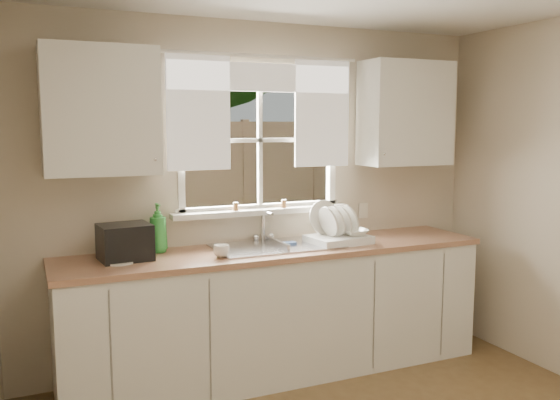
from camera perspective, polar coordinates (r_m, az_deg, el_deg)
name	(u,v)px	position (r m, az deg, el deg)	size (l,w,h in m)	color
room_walls	(443,250)	(2.62, 15.43, -4.66)	(3.62, 4.02, 2.50)	beige
window	(261,163)	(4.37, -1.87, 3.60)	(1.38, 0.16, 1.06)	white
curtains	(263,101)	(4.32, -1.63, 9.51)	(1.50, 0.03, 0.81)	white
base_cabinets	(278,313)	(4.28, -0.17, -10.84)	(3.00, 0.62, 0.87)	silver
countertop	(278,250)	(4.16, -0.17, -4.88)	(3.04, 0.65, 0.04)	#A47152
upper_cabinet_left	(100,111)	(3.90, -16.91, 8.20)	(0.70, 0.33, 0.80)	silver
upper_cabinet_right	(406,114)	(4.77, 11.99, 8.14)	(0.70, 0.33, 0.80)	silver
wall_outlet	(363,210)	(4.80, 8.01, -1.00)	(0.08, 0.01, 0.12)	beige
sill_jars	(260,205)	(4.33, -1.92, -0.49)	(0.42, 0.04, 0.06)	brown
backyard	(151,25)	(10.82, -12.29, 16.15)	(20.00, 10.00, 6.13)	#335421
sink	(276,257)	(4.20, -0.34, -5.49)	(0.88, 0.52, 0.40)	#B7B7BC
dish_rack	(337,233)	(4.32, 5.54, -3.18)	(0.45, 0.36, 0.30)	white
bowl	(355,232)	(4.34, 7.24, -3.10)	(0.18, 0.18, 0.05)	white
soap_bottle_a	(158,228)	(4.07, -11.67, -2.64)	(0.13, 0.13, 0.33)	green
soap_bottle_b	(144,241)	(4.02, -12.98, -3.82)	(0.09, 0.09, 0.19)	#3067B5
soap_bottle_c	(127,244)	(3.95, -14.56, -4.11)	(0.14, 0.14, 0.18)	beige
saucer	(119,262)	(3.84, -15.22, -5.78)	(0.19, 0.19, 0.01)	beige
cup	(221,251)	(3.87, -5.66, -4.92)	(0.11, 0.11, 0.08)	silver
black_appliance	(125,242)	(3.90, -14.71, -3.93)	(0.31, 0.27, 0.23)	black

